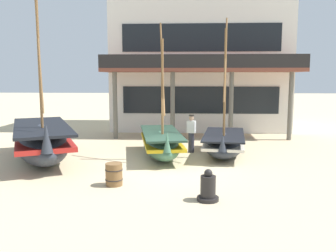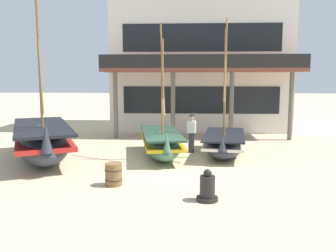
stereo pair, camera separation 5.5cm
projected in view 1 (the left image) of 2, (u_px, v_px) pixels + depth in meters
ground_plane at (167, 166)px, 13.44m from camera, size 120.00×120.00×0.00m
fishing_boat_near_left at (161, 143)px, 15.01m from camera, size 2.23×4.66×5.51m
fishing_boat_centre_large at (42, 141)px, 14.36m from camera, size 4.35×6.25×7.69m
fishing_boat_far_right at (224, 143)px, 15.30m from camera, size 2.17×4.24×5.82m
fisherman_by_hull at (191, 134)px, 15.84m from camera, size 0.41×0.33×1.68m
capstan_winch at (208, 188)px, 9.71m from camera, size 0.60×0.60×0.88m
wooden_barrel at (114, 174)px, 11.07m from camera, size 0.56×0.56×0.70m
harbor_building_main at (199, 43)px, 23.58m from camera, size 11.31×8.68×11.10m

